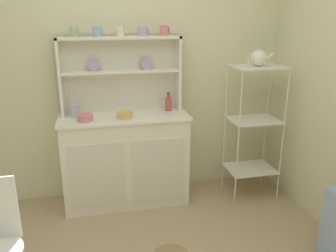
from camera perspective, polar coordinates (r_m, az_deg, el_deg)
wall_back at (r=3.32m, az=-8.26°, el=9.47°), size 3.84×0.05×2.50m
hutch_cabinet at (r=3.29m, az=-6.93°, el=-5.29°), size 1.16×0.45×0.85m
hutch_shelf_unit at (r=3.22m, az=-7.78°, el=9.33°), size 1.08×0.18×0.68m
bakers_rack at (r=3.37m, az=13.87°, el=1.13°), size 0.46×0.35×1.28m
cup_sage_0 at (r=3.14m, az=-15.08°, el=14.67°), size 0.08×0.06×0.09m
cup_sky_1 at (r=3.14m, az=-11.50°, el=14.88°), size 0.09×0.08×0.08m
cup_cream_2 at (r=3.15m, az=-7.80°, el=15.08°), size 0.08×0.07×0.08m
cup_lilac_3 at (r=3.17m, az=-4.20°, el=15.17°), size 0.10×0.08×0.08m
cup_rose_4 at (r=3.21m, az=-0.65°, el=15.35°), size 0.09×0.07×0.09m
bowl_mixing_large at (r=3.06m, az=-13.40°, el=1.38°), size 0.14×0.14×0.06m
bowl_floral_medium at (r=3.07m, az=-7.10°, el=1.87°), size 0.13×0.13×0.06m
jam_bottle at (r=3.28m, az=0.06°, el=3.71°), size 0.06×0.06×0.17m
utensil_jar at (r=3.20m, az=-15.03°, el=2.55°), size 0.08×0.08×0.25m
porcelain_teapot at (r=3.26m, az=14.59°, el=10.69°), size 0.23×0.14×0.16m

